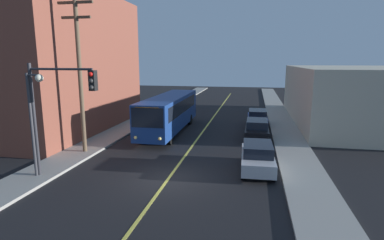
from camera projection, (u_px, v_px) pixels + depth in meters
ground_plane at (168, 179)px, 16.62m from camera, size 120.00×120.00×0.00m
sidewalk_left at (120, 131)px, 27.62m from camera, size 2.50×90.00×0.15m
sidewalk_right at (289, 139)px, 24.83m from camera, size 2.50×90.00×0.15m
lane_stripe_center at (208, 124)px, 31.06m from camera, size 0.16×60.00×0.01m
building_left_brick at (52, 63)px, 27.74m from camera, size 10.00×16.86×12.10m
building_right_warehouse at (356, 95)px, 31.08m from camera, size 12.00×20.50×5.64m
city_bus at (170, 112)px, 27.36m from camera, size 2.63×12.17×3.20m
parked_car_silver at (257, 157)px, 17.76m from camera, size 1.93×4.45×1.62m
parked_car_black at (257, 129)px, 24.81m from camera, size 1.82×4.40×1.62m
parked_car_blue at (257, 118)px, 29.71m from camera, size 1.90×4.44×1.62m
utility_pole_near at (79, 68)px, 20.17m from camera, size 2.40×0.28×10.31m
traffic_signal_left_corner at (59, 100)px, 15.78m from camera, size 3.75×0.48×6.00m
street_lamp_left at (34, 110)px, 16.06m from camera, size 0.98×0.40×5.50m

